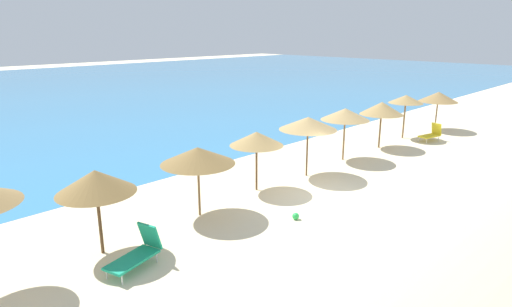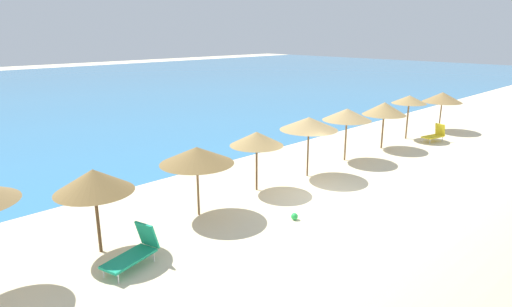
{
  "view_description": "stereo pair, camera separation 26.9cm",
  "coord_description": "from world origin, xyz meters",
  "views": [
    {
      "loc": [
        -13.11,
        -8.98,
        6.23
      ],
      "look_at": [
        -1.39,
        2.51,
        1.6
      ],
      "focal_mm": 30.42,
      "sensor_mm": 36.0,
      "label": 1
    },
    {
      "loc": [
        -12.92,
        -9.17,
        6.23
      ],
      "look_at": [
        -1.39,
        2.51,
        1.6
      ],
      "focal_mm": 30.42,
      "sensor_mm": 36.0,
      "label": 2
    }
  ],
  "objects": [
    {
      "name": "ground_plane",
      "position": [
        0.0,
        0.0,
        0.0
      ],
      "size": [
        160.0,
        160.0,
        0.0
      ],
      "primitive_type": "plane",
      "color": "beige"
    },
    {
      "name": "sea_water",
      "position": [
        0.0,
        39.13,
        0.0
      ],
      "size": [
        160.0,
        65.31,
        0.01
      ],
      "primitive_type": "cube",
      "color": "teal",
      "rests_on": "ground_plane"
    },
    {
      "name": "beach_umbrella_2",
      "position": [
        -8.11,
        2.19,
        2.2
      ],
      "size": [
        2.21,
        2.21,
        2.54
      ],
      "color": "brown",
      "rests_on": "ground_plane"
    },
    {
      "name": "beach_umbrella_3",
      "position": [
        -4.43,
        2.3,
        2.17
      ],
      "size": [
        2.55,
        2.55,
        2.47
      ],
      "color": "brown",
      "rests_on": "ground_plane"
    },
    {
      "name": "beach_umbrella_4",
      "position": [
        -1.23,
        2.63,
        2.15
      ],
      "size": [
        2.15,
        2.15,
        2.43
      ],
      "color": "brown",
      "rests_on": "ground_plane"
    },
    {
      "name": "beach_umbrella_5",
      "position": [
        1.63,
        2.31,
        2.39
      ],
      "size": [
        2.53,
        2.53,
        2.67
      ],
      "color": "brown",
      "rests_on": "ground_plane"
    },
    {
      "name": "beach_umbrella_6",
      "position": [
        4.9,
        2.54,
        2.32
      ],
      "size": [
        2.39,
        2.39,
        2.61
      ],
      "color": "brown",
      "rests_on": "ground_plane"
    },
    {
      "name": "beach_umbrella_7",
      "position": [
        8.29,
        2.44,
        2.21
      ],
      "size": [
        2.35,
        2.35,
        2.55
      ],
      "color": "brown",
      "rests_on": "ground_plane"
    },
    {
      "name": "beach_umbrella_8",
      "position": [
        11.34,
        2.55,
        2.36
      ],
      "size": [
        2.01,
        2.01,
        2.61
      ],
      "color": "brown",
      "rests_on": "ground_plane"
    },
    {
      "name": "beach_umbrella_9",
      "position": [
        14.91,
        2.08,
        2.17
      ],
      "size": [
        2.44,
        2.44,
        2.5
      ],
      "color": "brown",
      "rests_on": "ground_plane"
    },
    {
      "name": "lounge_chair_0",
      "position": [
        11.86,
        1.02,
        0.42
      ],
      "size": [
        1.49,
        0.91,
        1.01
      ],
      "rotation": [
        0.0,
        0.0,
        1.35
      ],
      "color": "yellow",
      "rests_on": "ground_plane"
    },
    {
      "name": "lounge_chair_1",
      "position": [
        -7.79,
        0.74,
        0.44
      ],
      "size": [
        1.73,
        1.04,
        1.11
      ],
      "rotation": [
        0.0,
        0.0,
        1.83
      ],
      "color": "#199972",
      "rests_on": "ground_plane"
    },
    {
      "name": "beach_ball",
      "position": [
        -2.36,
        -0.35,
        0.12
      ],
      "size": [
        0.24,
        0.24,
        0.24
      ],
      "primitive_type": "sphere",
      "color": "green",
      "rests_on": "ground_plane"
    }
  ]
}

